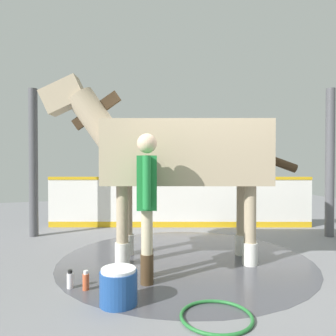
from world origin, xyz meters
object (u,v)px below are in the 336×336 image
Objects in this scene: wash_bucket at (118,286)px; bottle_shampoo at (70,280)px; horse at (177,155)px; handler at (147,195)px; hose_coil at (216,317)px; bottle_spray at (86,281)px.

wash_bucket is 0.72m from bottle_shampoo.
horse reaches higher than handler.
hose_coil is at bearing 143.83° from wash_bucket.
handler is 1.50m from hose_coil.
bottle_shampoo is at bearing -43.16° from hose_coil.
bottle_shampoo is (0.43, -0.57, -0.08)m from wash_bucket.
bottle_spray is at bearing -59.11° from wash_bucket.
handler is 8.50× the size of bottle_shampoo.
bottle_spray is 1.46m from hose_coil.
handler is 8.08× the size of bottle_spray.
wash_bucket reaches higher than bottle_shampoo.
bottle_spray is (0.27, -0.46, -0.08)m from wash_bucket.
horse is 2.27m from hose_coil.
bottle_shampoo is at bearing -52.55° from wash_bucket.
horse is 2.03m from bottle_spray.
wash_bucket is at bearing -113.86° from handler.
handler reaches higher than bottle_spray.
hose_coil is at bearing -56.67° from handler.
horse reaches higher than bottle_spray.
wash_bucket is 0.56× the size of hose_coil.
hose_coil is at bearing 135.65° from bottle_spray.
horse is at bearing -151.94° from bottle_spray.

